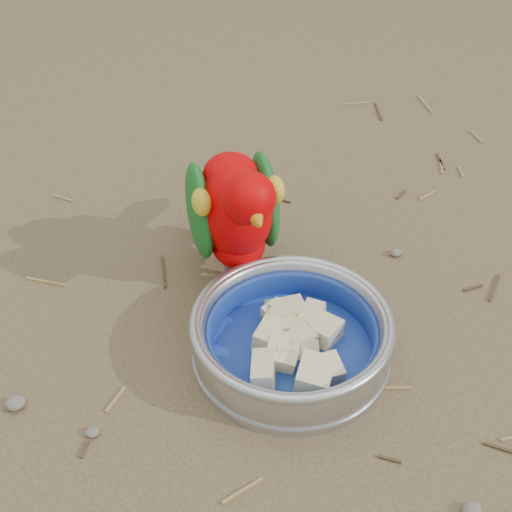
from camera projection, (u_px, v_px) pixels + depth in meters
name	position (u px, v px, depth m)	size (l,w,h in m)	color
ground	(302.00, 323.00, 0.94)	(60.00, 60.00, 0.00)	brown
food_bowl	(291.00, 353.00, 0.89)	(0.22, 0.22, 0.02)	#B2B2BA
bowl_wall	(292.00, 335.00, 0.87)	(0.22, 0.22, 0.04)	#B2B2BA
fruit_wedges	(292.00, 339.00, 0.88)	(0.13, 0.13, 0.03)	beige
lory_parrot	(236.00, 220.00, 0.94)	(0.11, 0.23, 0.19)	#CD0002
ground_debris	(244.00, 292.00, 0.98)	(0.90, 0.80, 0.01)	#9A7E48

